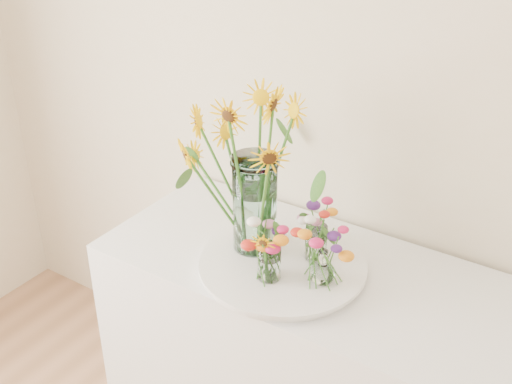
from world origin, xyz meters
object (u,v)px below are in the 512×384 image
(mason_jar, at_px, (255,204))
(counter, at_px, (311,376))
(small_vase_b, at_px, (323,267))
(small_vase_a, at_px, (269,263))
(small_vase_c, at_px, (316,243))
(tray, at_px, (283,267))

(mason_jar, bearing_deg, counter, 9.63)
(mason_jar, relative_size, small_vase_b, 2.86)
(small_vase_a, distance_m, small_vase_c, 0.18)
(small_vase_b, xyz_separation_m, small_vase_c, (-0.08, 0.10, 0.00))
(mason_jar, xyz_separation_m, small_vase_a, (0.13, -0.12, -0.10))
(counter, xyz_separation_m, mason_jar, (-0.21, -0.04, 0.64))
(counter, xyz_separation_m, tray, (-0.09, -0.07, 0.46))
(tray, xyz_separation_m, small_vase_a, (0.01, -0.09, 0.07))
(counter, xyz_separation_m, small_vase_c, (-0.02, 0.01, 0.53))
(small_vase_a, relative_size, small_vase_c, 1.00)
(tray, height_order, small_vase_c, small_vase_c)
(tray, distance_m, small_vase_a, 0.11)
(small_vase_b, bearing_deg, mason_jar, 169.86)
(small_vase_b, height_order, small_vase_c, small_vase_c)
(counter, xyz_separation_m, small_vase_a, (-0.08, -0.15, 0.53))
(counter, distance_m, tray, 0.48)
(counter, distance_m, small_vase_b, 0.54)
(small_vase_c, bearing_deg, counter, -40.02)
(small_vase_b, bearing_deg, small_vase_a, -152.95)
(small_vase_b, distance_m, small_vase_c, 0.12)
(tray, height_order, small_vase_a, small_vase_a)
(tray, height_order, small_vase_b, small_vase_b)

